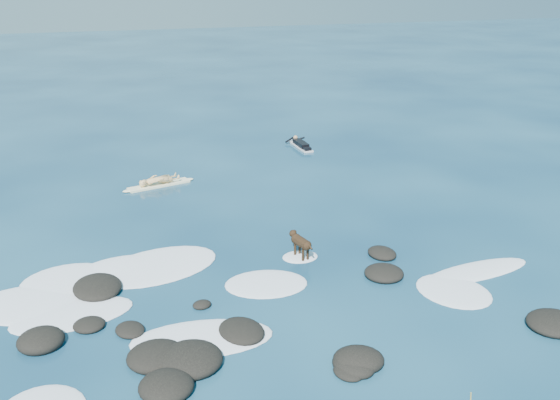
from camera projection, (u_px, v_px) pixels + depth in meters
name	position (u px, v px, depth m)	size (l,w,h in m)	color
ground	(262.00, 285.00, 17.31)	(160.00, 160.00, 0.00)	#0A2642
reef_rocks	(244.00, 331.00, 14.93)	(13.26, 6.99, 0.51)	black
breaking_foam	(181.00, 294.00, 16.79)	(15.83, 8.49, 0.12)	white
standing_surfer_rig	(158.00, 170.00, 24.98)	(3.02, 1.14, 1.73)	#FFFBCB
paddling_surfer_rig	(301.00, 144.00, 30.67)	(1.07, 2.37, 0.41)	silver
dog	(300.00, 242.00, 18.77)	(0.49, 1.25, 0.80)	black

